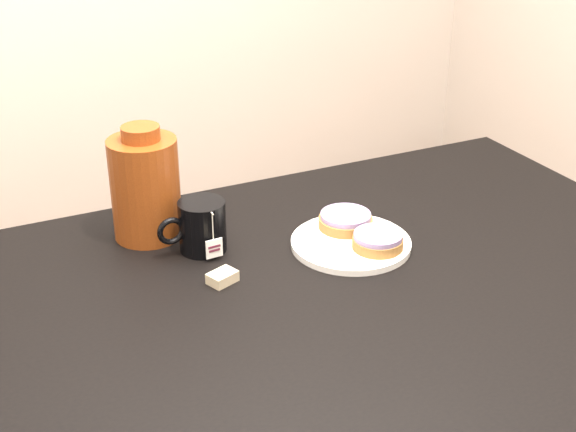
{
  "coord_description": "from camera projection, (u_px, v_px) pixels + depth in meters",
  "views": [
    {
      "loc": [
        -0.48,
        -0.94,
        1.41
      ],
      "look_at": [
        0.05,
        0.16,
        0.81
      ],
      "focal_mm": 50.0,
      "sensor_mm": 36.0,
      "label": 1
    }
  ],
  "objects": [
    {
      "name": "table",
      "position": [
        306.0,
        343.0,
        1.28
      ],
      "size": [
        1.4,
        0.9,
        0.75
      ],
      "color": "black",
      "rests_on": "ground_plane"
    },
    {
      "name": "plate",
      "position": [
        351.0,
        242.0,
        1.39
      ],
      "size": [
        0.21,
        0.21,
        0.02
      ],
      "color": "white",
      "rests_on": "table"
    },
    {
      "name": "bagel_back",
      "position": [
        346.0,
        220.0,
        1.43
      ],
      "size": [
        0.12,
        0.12,
        0.03
      ],
      "color": "brown",
      "rests_on": "plate"
    },
    {
      "name": "bagel_front",
      "position": [
        378.0,
        241.0,
        1.36
      ],
      "size": [
        0.1,
        0.1,
        0.03
      ],
      "color": "brown",
      "rests_on": "plate"
    },
    {
      "name": "mug",
      "position": [
        201.0,
        226.0,
        1.36
      ],
      "size": [
        0.12,
        0.09,
        0.09
      ],
      "rotation": [
        0.0,
        0.0,
        0.06
      ],
      "color": "black",
      "rests_on": "table"
    },
    {
      "name": "teabag_pouch",
      "position": [
        222.0,
        277.0,
        1.28
      ],
      "size": [
        0.05,
        0.05,
        0.02
      ],
      "primitive_type": "cube",
      "rotation": [
        0.0,
        0.0,
        0.37
      ],
      "color": "#C6B793",
      "rests_on": "table"
    },
    {
      "name": "bagel_package",
      "position": [
        145.0,
        186.0,
        1.39
      ],
      "size": [
        0.14,
        0.14,
        0.2
      ],
      "rotation": [
        0.0,
        0.0,
        0.13
      ],
      "color": "#5A220B",
      "rests_on": "table"
    }
  ]
}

